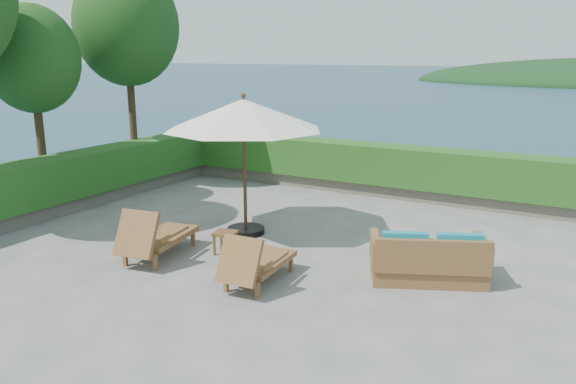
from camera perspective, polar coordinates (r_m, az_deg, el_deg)
The scene contains 13 objects.
ground at distance 10.62m, azimuth -3.54°, elevation -6.48°, with size 12.00×12.00×0.00m, color gray.
foundation at distance 11.25m, azimuth -3.42°, elevation -13.91°, with size 12.00×12.00×3.00m, color #5B5448.
planter_wall_far at distance 15.37m, azimuth 7.77°, elevation 0.56°, with size 12.00×0.60×0.36m, color #71695A.
planter_wall_left at distance 14.26m, azimuth -22.87°, elevation -1.48°, with size 0.60×12.00×0.36m, color #71695A.
hedge_far at distance 15.23m, azimuth 7.85°, elevation 3.01°, with size 12.40×0.90×1.00m, color #264F16.
hedge_left at distance 14.11m, azimuth -23.13°, elevation 1.14°, with size 0.90×12.40×1.00m, color #264F16.
tree_mid at distance 14.76m, azimuth -24.55°, elevation 12.13°, with size 2.20×2.20×4.83m.
tree_far at distance 16.25m, azimuth -16.08°, elevation 15.90°, with size 2.80×2.80×6.03m.
patio_umbrella at distance 11.40m, azimuth -4.52°, elevation 7.72°, with size 3.64×3.64×2.93m.
lounge_left at distance 10.61m, azimuth -13.36°, elevation -4.38°, with size 1.02×1.89×1.04m.
lounge_right at distance 9.22m, azimuth -3.33°, elevation -7.09°, with size 0.81×1.68×0.94m.
side_table at distance 10.67m, azimuth -6.40°, elevation -4.44°, with size 0.47×0.47×0.43m.
wicker_loveseat at distance 9.65m, azimuth 14.07°, elevation -6.77°, with size 2.09×1.64×0.92m.
Camera 1 is at (5.41, -8.35, 3.70)m, focal length 35.00 mm.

